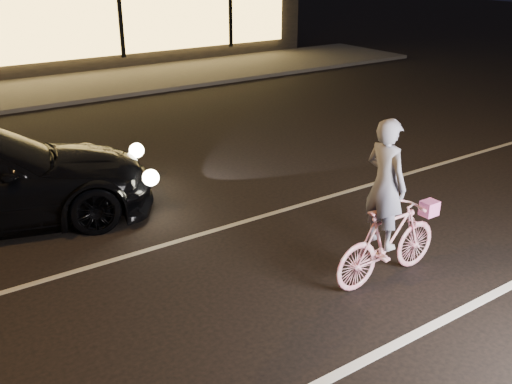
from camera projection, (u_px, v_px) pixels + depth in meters
ground at (251, 306)px, 6.86m from camera, size 90.00×90.00×0.00m
lane_stripe_near at (334, 376)px, 5.72m from camera, size 60.00×0.12×0.01m
lane_stripe_far at (175, 242)px, 8.38m from camera, size 60.00×0.10×0.01m
sidewalk at (4, 96)px, 16.73m from camera, size 30.00×4.00×0.12m
cyclist at (387, 225)px, 7.15m from camera, size 1.73×0.60×2.18m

